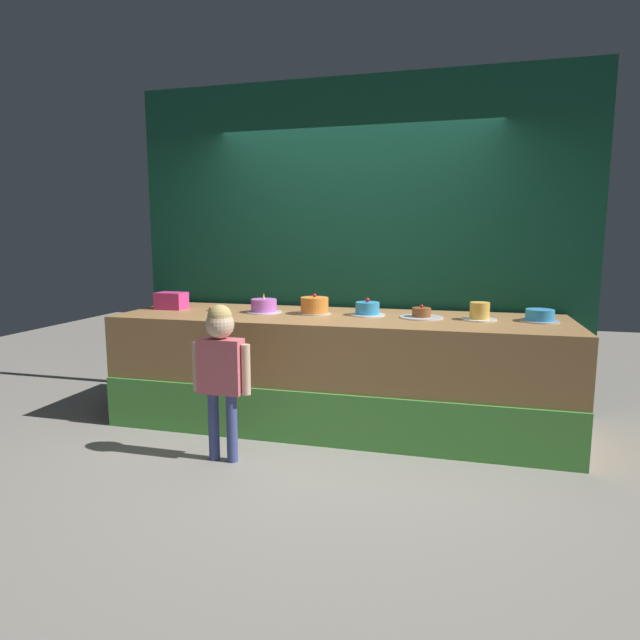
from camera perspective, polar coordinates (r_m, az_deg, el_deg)
ground_plane at (r=4.07m, az=0.26°, el=-13.27°), size 12.00×12.00×0.00m
stage_platform at (r=4.43m, az=1.98°, el=-5.36°), size 3.61×1.09×0.90m
curtain_backdrop at (r=4.92m, az=3.69°, el=7.94°), size 4.11×0.08×2.92m
child_figure at (r=3.68m, az=-10.50°, el=-4.33°), size 0.42×0.19×1.09m
pink_box at (r=4.93m, az=-15.54°, el=1.99°), size 0.26×0.18×0.15m
donut at (r=4.74m, az=-10.92°, el=1.20°), size 0.14×0.14×0.03m
cake_far_left at (r=4.55m, az=-6.00°, el=1.47°), size 0.30×0.30×0.17m
cake_left at (r=4.44m, az=-0.59°, el=1.52°), size 0.28×0.28×0.17m
cake_center_left at (r=4.38m, az=5.07°, el=1.15°), size 0.29×0.29×0.14m
cake_center_right at (r=4.29m, az=10.75°, el=0.60°), size 0.34×0.34×0.11m
cake_right at (r=4.28m, az=16.62°, el=0.79°), size 0.26×0.26×0.14m
cake_far_right at (r=4.36m, az=22.36°, el=0.41°), size 0.29×0.29×0.09m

